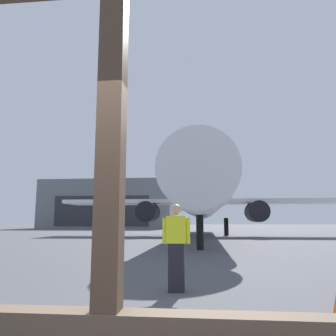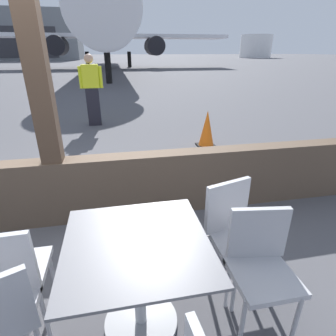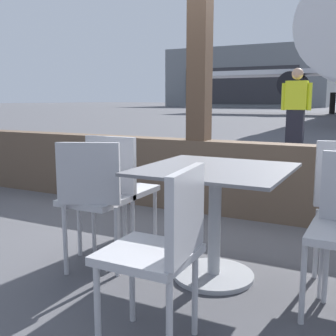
# 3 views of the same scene
# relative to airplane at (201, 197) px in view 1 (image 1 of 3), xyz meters

# --- Properties ---
(ground_plane) EXTENTS (220.00, 220.00, 0.00)m
(ground_plane) POSITION_rel_airplane_xyz_m (-0.52, 11.78, -3.55)
(ground_plane) COLOR #4C4C51
(window_frame) EXTENTS (7.54, 0.24, 3.64)m
(window_frame) POSITION_rel_airplane_xyz_m (-0.52, -28.22, -2.30)
(window_frame) COLOR brown
(window_frame) RESTS_ON ground
(airplane) EXTENTS (26.68, 34.85, 10.41)m
(airplane) POSITION_rel_airplane_xyz_m (0.00, 0.00, 0.00)
(airplane) COLOR silver
(airplane) RESTS_ON ground
(ground_crew_worker) EXTENTS (0.57, 0.22, 1.74)m
(ground_crew_worker) POSITION_rel_airplane_xyz_m (-0.36, -23.80, -2.65)
(ground_crew_worker) COLOR black
(ground_crew_worker) RESTS_ON ground
(distant_hangar) EXTENTS (25.71, 13.17, 9.39)m
(distant_hangar) POSITION_rel_airplane_xyz_m (-18.83, 37.26, 1.14)
(distant_hangar) COLOR slate
(distant_hangar) RESTS_ON ground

